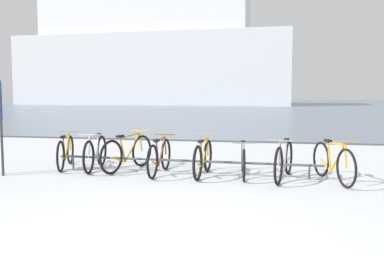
# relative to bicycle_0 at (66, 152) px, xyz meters

# --- Properties ---
(ground) EXTENTS (80.00, 132.00, 0.08)m
(ground) POSITION_rel_bicycle_0_xyz_m (3.24, 49.65, -0.40)
(ground) COLOR silver
(bike_rack) EXTENTS (5.65, 0.26, 0.31)m
(bike_rack) POSITION_rel_bicycle_0_xyz_m (2.77, -0.20, -0.09)
(bike_rack) COLOR #4C5156
(bike_rack) RESTS_ON ground
(bicycle_0) EXTENTS (0.62, 1.66, 0.80)m
(bicycle_0) POSITION_rel_bicycle_0_xyz_m (0.00, 0.00, 0.00)
(bicycle_0) COLOR black
(bicycle_0) RESTS_ON ground
(bicycle_1) EXTENTS (0.46, 1.68, 0.83)m
(bicycle_1) POSITION_rel_bicycle_0_xyz_m (0.77, -0.11, 0.01)
(bicycle_1) COLOR black
(bicycle_1) RESTS_ON ground
(bicycle_2) EXTENTS (0.67, 1.72, 0.84)m
(bicycle_2) POSITION_rel_bicycle_0_xyz_m (1.48, -0.02, 0.02)
(bicycle_2) COLOR black
(bicycle_2) RESTS_ON ground
(bicycle_3) EXTENTS (0.46, 1.69, 0.80)m
(bicycle_3) POSITION_rel_bicycle_0_xyz_m (2.29, -0.31, 0.00)
(bicycle_3) COLOR black
(bicycle_3) RESTS_ON ground
(bicycle_4) EXTENTS (0.46, 1.65, 0.81)m
(bicycle_4) POSITION_rel_bicycle_0_xyz_m (3.21, -0.33, 0.00)
(bicycle_4) COLOR black
(bicycle_4) RESTS_ON ground
(bicycle_5) EXTENTS (0.46, 1.59, 0.75)m
(bicycle_5) POSITION_rel_bicycle_0_xyz_m (4.02, -0.24, -0.02)
(bicycle_5) COLOR black
(bicycle_5) RESTS_ON ground
(bicycle_6) EXTENTS (0.54, 1.76, 0.83)m
(bicycle_6) POSITION_rel_bicycle_0_xyz_m (4.82, -0.38, 0.01)
(bicycle_6) COLOR black
(bicycle_6) RESTS_ON ground
(bicycle_7) EXTENTS (0.64, 1.67, 0.83)m
(bicycle_7) POSITION_rel_bicycle_0_xyz_m (5.73, -0.42, 0.01)
(bicycle_7) COLOR black
(bicycle_7) RESTS_ON ground
(ferry_ship) EXTENTS (43.03, 11.61, 24.49)m
(ferry_ship) POSITION_rel_bicycle_0_xyz_m (-14.00, 53.38, 7.85)
(ferry_ship) COLOR silver
(ferry_ship) RESTS_ON ground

